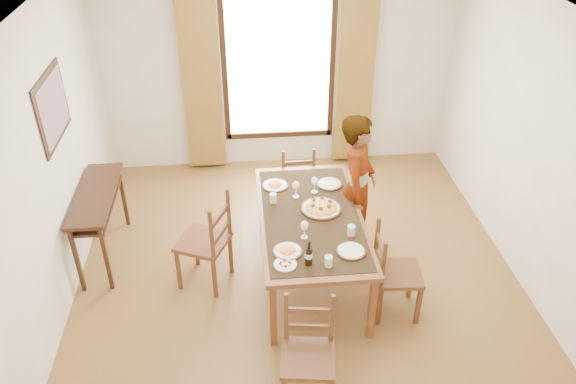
{
  "coord_description": "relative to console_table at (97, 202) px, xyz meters",
  "views": [
    {
      "loc": [
        -0.52,
        -4.34,
        3.9
      ],
      "look_at": [
        -0.1,
        0.12,
        1.0
      ],
      "focal_mm": 35.0,
      "sensor_mm": 36.0,
      "label": 1
    }
  ],
  "objects": [
    {
      "name": "ground",
      "position": [
        2.03,
        -0.6,
        -0.68
      ],
      "size": [
        5.0,
        5.0,
        0.0
      ],
      "primitive_type": "plane",
      "color": "#56391B",
      "rests_on": "ground"
    },
    {
      "name": "room_shell",
      "position": [
        2.03,
        -0.47,
        0.86
      ],
      "size": [
        4.6,
        5.1,
        2.74
      ],
      "color": "silver",
      "rests_on": "ground"
    },
    {
      "name": "console_table",
      "position": [
        0.0,
        0.0,
        0.0
      ],
      "size": [
        0.38,
        1.2,
        0.8
      ],
      "color": "#341C11",
      "rests_on": "ground"
    },
    {
      "name": "dining_table",
      "position": [
        2.15,
        -0.54,
        0.01
      ],
      "size": [
        1.0,
        1.91,
        0.76
      ],
      "color": "brown",
      "rests_on": "ground"
    },
    {
      "name": "chair_west",
      "position": [
        1.12,
        -0.53,
        -0.2
      ],
      "size": [
        0.6,
        0.6,
        1.03
      ],
      "rotation": [
        0.0,
        0.0,
        -1.99
      ],
      "color": "brown",
      "rests_on": "ground"
    },
    {
      "name": "chair_north",
      "position": [
        2.13,
        0.64,
        -0.26
      ],
      "size": [
        0.42,
        0.42,
        0.92
      ],
      "rotation": [
        0.0,
        0.0,
        3.19
      ],
      "color": "brown",
      "rests_on": "ground"
    },
    {
      "name": "chair_south",
      "position": [
        1.94,
        -1.98,
        -0.24
      ],
      "size": [
        0.47,
        0.47,
        0.94
      ],
      "rotation": [
        0.0,
        0.0,
        -0.14
      ],
      "color": "brown",
      "rests_on": "ground"
    },
    {
      "name": "chair_east",
      "position": [
        2.86,
        -1.11,
        -0.24
      ],
      "size": [
        0.45,
        0.45,
        0.95
      ],
      "rotation": [
        0.0,
        0.0,
        1.49
      ],
      "color": "brown",
      "rests_on": "ground"
    },
    {
      "name": "man",
      "position": [
        2.66,
        -0.19,
        0.13
      ],
      "size": [
        0.83,
        0.74,
        1.63
      ],
      "primitive_type": "imported",
      "rotation": [
        0.0,
        0.0,
        1.25
      ],
      "color": "gray",
      "rests_on": "ground"
    },
    {
      "name": "plate_sw",
      "position": [
        1.87,
        -1.08,
        0.1
      ],
      "size": [
        0.27,
        0.27,
        0.05
      ],
      "primitive_type": null,
      "color": "silver",
      "rests_on": "dining_table"
    },
    {
      "name": "plate_se",
      "position": [
        2.43,
        -1.13,
        0.1
      ],
      "size": [
        0.27,
        0.27,
        0.05
      ],
      "primitive_type": null,
      "color": "silver",
      "rests_on": "dining_table"
    },
    {
      "name": "plate_nw",
      "position": [
        1.84,
        0.02,
        0.1
      ],
      "size": [
        0.27,
        0.27,
        0.05
      ],
      "primitive_type": null,
      "color": "silver",
      "rests_on": "dining_table"
    },
    {
      "name": "plate_ne",
      "position": [
        2.41,
        -0.0,
        0.1
      ],
      "size": [
        0.27,
        0.27,
        0.05
      ],
      "primitive_type": null,
      "color": "silver",
      "rests_on": "dining_table"
    },
    {
      "name": "pasta_platter",
      "position": [
        2.26,
        -0.45,
        0.12
      ],
      "size": [
        0.4,
        0.4,
        0.1
      ],
      "primitive_type": null,
      "color": "#C76419",
      "rests_on": "dining_table"
    },
    {
      "name": "caprese_plate",
      "position": [
        1.83,
        -1.25,
        0.09
      ],
      "size": [
        0.2,
        0.2,
        0.04
      ],
      "primitive_type": null,
      "color": "silver",
      "rests_on": "dining_table"
    },
    {
      "name": "wine_glass_a",
      "position": [
        2.04,
        -0.88,
        0.16
      ],
      "size": [
        0.08,
        0.08,
        0.18
      ],
      "primitive_type": null,
      "color": "white",
      "rests_on": "dining_table"
    },
    {
      "name": "wine_glass_b",
      "position": [
        2.24,
        -0.13,
        0.16
      ],
      "size": [
        0.08,
        0.08,
        0.18
      ],
      "primitive_type": null,
      "color": "white",
      "rests_on": "dining_table"
    },
    {
      "name": "wine_glass_c",
      "position": [
        2.04,
        -0.2,
        0.16
      ],
      "size": [
        0.08,
        0.08,
        0.18
      ],
      "primitive_type": null,
      "color": "white",
      "rests_on": "dining_table"
    },
    {
      "name": "tumbler_a",
      "position": [
        2.48,
        -0.88,
        0.12
      ],
      "size": [
        0.07,
        0.07,
        0.1
      ],
      "primitive_type": "cylinder",
      "color": "silver",
      "rests_on": "dining_table"
    },
    {
      "name": "tumbler_b",
      "position": [
        1.8,
        -0.28,
        0.12
      ],
      "size": [
        0.07,
        0.07,
        0.1
      ],
      "primitive_type": "cylinder",
      "color": "silver",
      "rests_on": "dining_table"
    },
    {
      "name": "tumbler_c",
      "position": [
        2.2,
        -1.3,
        0.12
      ],
      "size": [
        0.07,
        0.07,
        0.1
      ],
      "primitive_type": "cylinder",
      "color": "silver",
      "rests_on": "dining_table"
    },
    {
      "name": "wine_bottle",
      "position": [
        2.03,
        -1.26,
        0.2
      ],
      "size": [
        0.07,
        0.07,
        0.25
      ],
      "primitive_type": null,
      "color": "black",
      "rests_on": "dining_table"
    }
  ]
}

